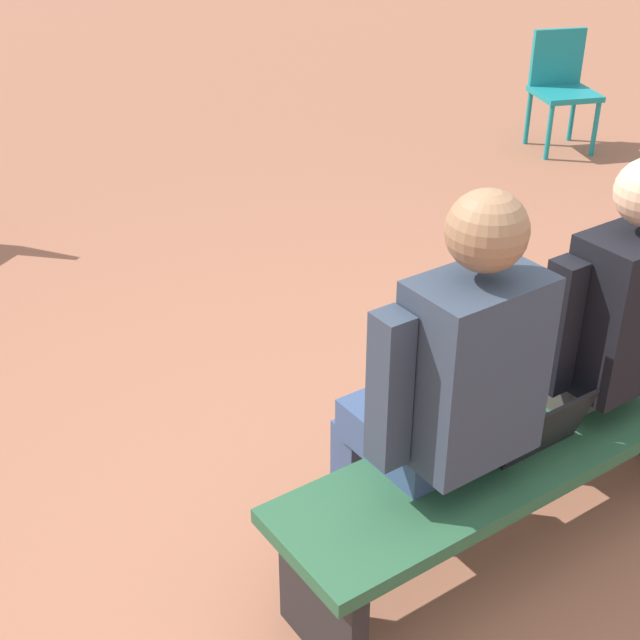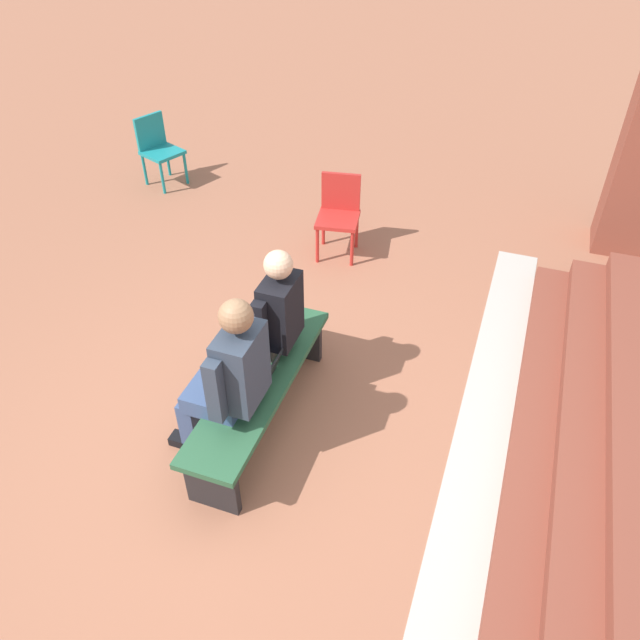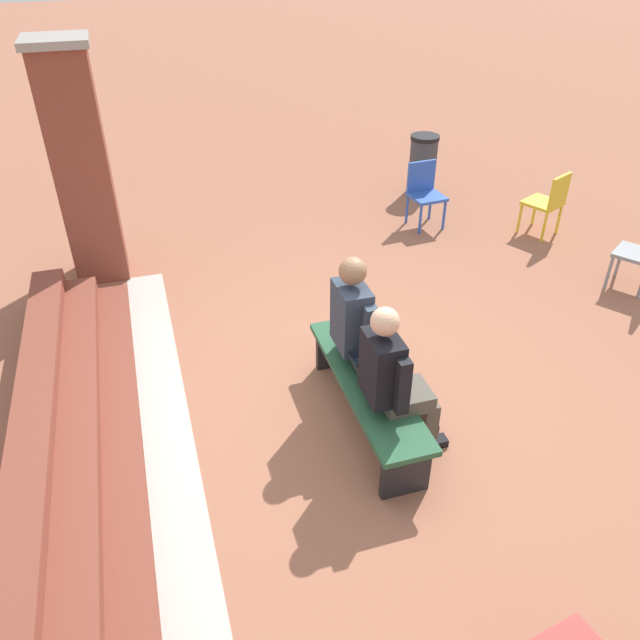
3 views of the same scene
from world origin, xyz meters
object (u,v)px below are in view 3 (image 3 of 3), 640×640
person_student (394,378)px  plastic_chair_near_bench_right (424,190)px  litter_bin (423,164)px  person_adult (364,327)px  laptop (366,374)px  bench (367,388)px  plastic_chair_near_bench_left (549,200)px

person_student → plastic_chair_near_bench_right: (3.80, -2.04, -0.23)m
person_student → litter_bin: size_ratio=1.56×
person_adult → laptop: size_ratio=4.34×
bench → laptop: laptop is taller
plastic_chair_near_bench_right → person_student: bearing=151.8°
person_student → plastic_chair_near_bench_left: (3.02, -3.42, -0.23)m
person_adult → plastic_chair_near_bench_left: 4.16m
plastic_chair_near_bench_left → person_student: bearing=131.4°
plastic_chair_near_bench_right → person_adult: bearing=147.0°
laptop → litter_bin: litter_bin is taller
litter_bin → plastic_chair_near_bench_right: bearing=156.0°
bench → person_adult: (0.32, -0.07, 0.38)m
person_adult → plastic_chair_near_bench_right: 3.75m
bench → person_student: bearing=-169.0°
person_student → plastic_chair_near_bench_right: 4.31m
plastic_chair_near_bench_right → litter_bin: (1.04, -0.46, -0.05)m
bench → laptop: size_ratio=5.62×
person_adult → litter_bin: 4.88m
plastic_chair_near_bench_right → plastic_chair_near_bench_left: 1.58m
bench → litter_bin: size_ratio=2.09×
bench → plastic_chair_near_bench_right: plastic_chair_near_bench_right is taller
person_student → litter_bin: person_student is taller
bench → plastic_chair_near_bench_right: size_ratio=2.14×
person_student → person_adult: (0.66, -0.00, 0.02)m
person_student → person_adult: person_adult is taller
laptop → bench: bearing=-135.4°
laptop → plastic_chair_near_bench_right: bearing=-31.6°
bench → laptop: 0.15m
bench → laptop: bearing=44.6°
plastic_chair_near_bench_left → litter_bin: 2.04m
plastic_chair_near_bench_left → litter_bin: litter_bin is taller
person_adult → plastic_chair_near_bench_left: person_adult is taller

